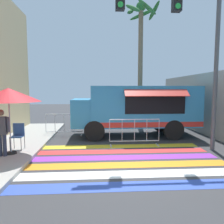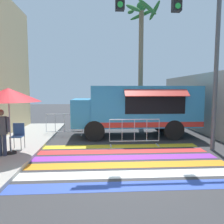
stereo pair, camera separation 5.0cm
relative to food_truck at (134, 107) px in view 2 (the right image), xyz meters
name	(u,v)px [view 2 (the right image)]	position (x,y,z in m)	size (l,w,h in m)	color
ground_plane	(128,165)	(-0.89, -4.31, -1.46)	(60.00, 60.00, 0.00)	#38383A
concrete_wall_right	(222,106)	(3.84, -1.31, 0.15)	(0.20, 16.00, 3.22)	#A39E93
crosswalk_painted	(126,161)	(-0.89, -3.95, -1.46)	(6.40, 4.36, 0.01)	#334FB2
food_truck	(134,107)	(0.00, 0.00, 0.00)	(6.17, 2.75, 2.53)	#338CBF
traffic_signal_pole	(179,25)	(1.15, -2.85, 3.24)	(4.75, 0.29, 6.59)	#515456
patio_umbrella	(8,95)	(-4.87, -3.26, 0.70)	(2.15, 2.15, 2.29)	black
folding_chair	(18,133)	(-4.83, -2.65, -0.75)	(0.42, 0.42, 0.97)	#4C4C51
vendor_person	(2,130)	(-5.04, -3.52, -0.45)	(0.53, 0.21, 1.57)	#2D3347
barricade_front	(134,132)	(-0.30, -1.99, -0.90)	(2.11, 0.44, 1.14)	#B7BABF
barricade_side	(64,125)	(-3.56, 0.27, -0.90)	(1.86, 0.44, 1.14)	#B7BABF
palm_tree	(141,39)	(0.92, 3.02, 4.09)	(2.23, 2.28, 7.78)	#7A664C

